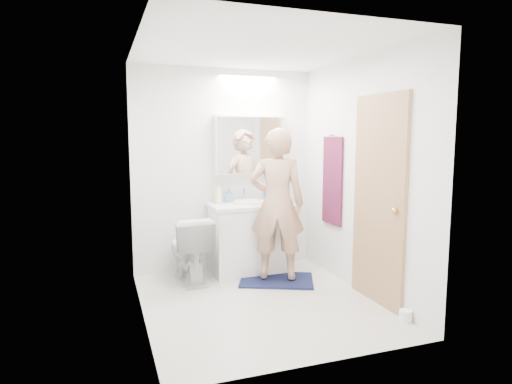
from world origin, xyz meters
name	(u,v)px	position (x,y,z in m)	size (l,w,h in m)	color
floor	(260,302)	(0.00, 0.00, 0.00)	(2.50, 2.50, 0.00)	silver
ceiling	(260,48)	(0.00, 0.00, 2.40)	(2.50, 2.50, 0.00)	white
wall_back	(225,170)	(0.00, 1.25, 1.20)	(2.50, 2.50, 0.00)	white
wall_front	(323,197)	(0.00, -1.25, 1.20)	(2.50, 2.50, 0.00)	white
wall_left	(140,184)	(-1.10, 0.00, 1.20)	(2.50, 2.50, 0.00)	white
wall_right	(361,176)	(1.10, 0.00, 1.20)	(2.50, 2.50, 0.00)	white
vanity_cabinet	(250,239)	(0.23, 0.96, 0.39)	(0.90, 0.55, 0.78)	white
countertop	(250,205)	(0.23, 0.96, 0.80)	(0.95, 0.58, 0.04)	white
sink_basin	(249,202)	(0.23, 0.99, 0.84)	(0.36, 0.36, 0.03)	white
faucet	(244,194)	(0.23, 1.19, 0.90)	(0.02, 0.02, 0.16)	silver
medicine_cabinet	(250,145)	(0.30, 1.18, 1.50)	(0.88, 0.14, 0.70)	white
mirror_panel	(252,145)	(0.30, 1.10, 1.50)	(0.84, 0.01, 0.66)	silver
toilet	(189,249)	(-0.53, 0.85, 0.37)	(0.41, 0.73, 0.74)	silver
bath_rug	(277,280)	(0.39, 0.52, 0.01)	(0.80, 0.55, 0.02)	#121F3A
person	(277,204)	(0.39, 0.52, 0.87)	(0.60, 0.39, 1.65)	tan
door	(379,200)	(1.08, -0.35, 1.00)	(0.04, 0.80, 2.00)	tan
door_knob	(395,211)	(1.04, -0.65, 0.95)	(0.06, 0.06, 0.06)	gold
towel	(332,181)	(1.08, 0.55, 1.10)	(0.02, 0.42, 1.00)	#151137
towel_hook	(332,135)	(1.07, 0.55, 1.62)	(0.02, 0.02, 0.07)	silver
soap_bottle_a	(218,193)	(-0.12, 1.11, 0.94)	(0.09, 0.09, 0.24)	beige
soap_bottle_b	(229,195)	(0.02, 1.15, 0.91)	(0.08, 0.08, 0.17)	#558AB8
toothbrush_cup	(267,197)	(0.50, 1.12, 0.86)	(0.10, 0.10, 0.09)	#3D59B8
toilet_paper_roll	(406,316)	(1.05, -0.85, 0.05)	(0.11, 0.11, 0.10)	white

